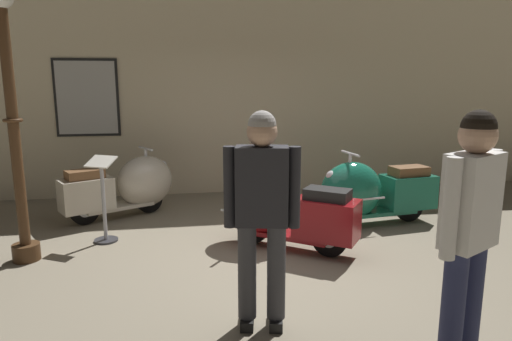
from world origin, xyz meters
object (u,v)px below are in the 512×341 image
Objects in this scene: scooter_2 at (369,192)px; visitor_1 at (262,206)px; scooter_1 at (277,210)px; info_stanchion at (104,207)px; lamppost at (14,130)px; scooter_0 at (128,186)px; visitor_0 at (469,225)px.

visitor_1 reaches higher than scooter_2.
info_stanchion is (-1.99, 0.52, -0.02)m from scooter_1.
scooter_1 is 0.56× the size of lamppost.
visitor_1 is 2.72m from info_stanchion.
scooter_2 is (1.36, 0.59, 0.01)m from scooter_1.
visitor_0 is (2.55, -3.94, 0.55)m from scooter_0.
visitor_0 reaches higher than scooter_2.
visitor_1 is at bearing 110.28° from scooter_1.
scooter_1 is 2.90m from lamppost.
visitor_0 is at bearing -35.21° from lamppost.
scooter_2 is 1.63× the size of info_stanchion.
scooter_0 is at bearing -24.61° from scooter_2.
visitor_0 is 1.40m from visitor_1.
visitor_1 is (-1.84, -2.27, 0.52)m from scooter_2.
scooter_1 reaches higher than scooter_0.
scooter_0 is at bearing 58.55° from lamppost.
visitor_1 is (2.26, -1.73, -0.43)m from lamppost.
info_stanchion is (0.75, 0.47, -0.97)m from lamppost.
scooter_0 is at bearing -4.16° from scooter_1.
info_stanchion reaches higher than scooter_0.
lamppost is 1.31m from info_stanchion.
scooter_2 is 3.10m from visitor_0.
lamppost is 2.88m from visitor_1.
info_stanchion is at bearing 14.57° from visitor_0.
visitor_0 is 1.67× the size of info_stanchion.
visitor_0 reaches higher than scooter_0.
scooter_0 is 1.56× the size of info_stanchion.
lamppost is at bearing 35.10° from scooter_1.
visitor_1 is (-1.20, 0.71, -0.02)m from visitor_0.
lamppost reaches higher than scooter_0.
info_stanchion is at bearing 21.49° from scooter_1.
scooter_2 is 2.97m from visitor_1.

